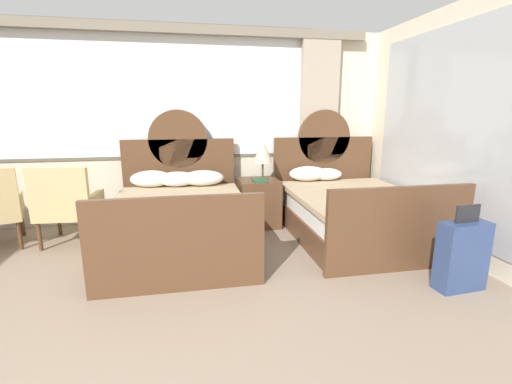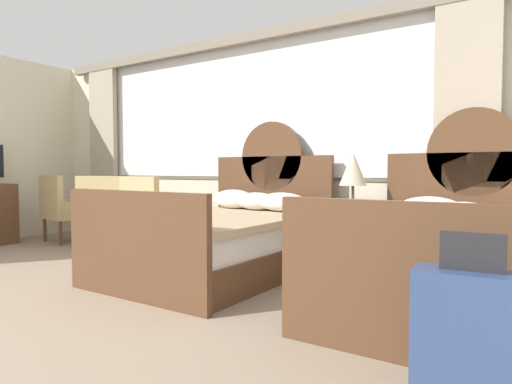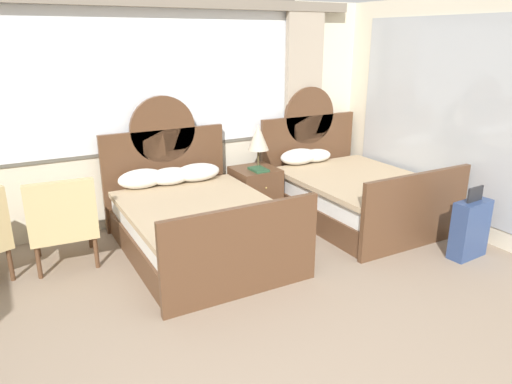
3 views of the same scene
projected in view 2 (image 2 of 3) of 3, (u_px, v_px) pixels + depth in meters
name	position (u px, v px, depth m)	size (l,w,h in m)	color
wall_back_window	(243.00, 135.00, 5.60)	(7.00, 0.22, 2.72)	beige
bed_near_window	(221.00, 239.00, 4.44)	(1.54, 2.13, 1.59)	brown
bed_near_mirror	(450.00, 265.00, 3.25)	(1.54, 2.13, 1.59)	brown
nightstand_between_beds	(346.00, 243.00, 4.35)	(0.54, 0.56, 0.65)	brown
table_lamp_on_nightstand	(353.00, 169.00, 4.31)	(0.27, 0.27, 0.56)	brown
book_on_nightstand	(340.00, 209.00, 4.25)	(0.18, 0.26, 0.03)	#285133
armchair_by_window_left	(152.00, 214.00, 5.41)	(0.68, 0.68, 0.96)	tan
armchair_by_window_centre	(108.00, 211.00, 5.87)	(0.81, 0.81, 0.96)	tan
armchair_by_window_right	(65.00, 207.00, 6.39)	(0.74, 0.74, 0.96)	tan
suitcase_on_floor	(470.00, 348.00, 1.79)	(0.45, 0.22, 0.78)	navy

